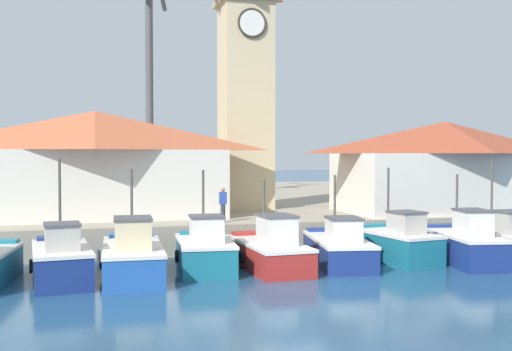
# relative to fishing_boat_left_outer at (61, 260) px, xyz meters

# --- Properties ---
(ground_plane) EXTENTS (300.00, 300.00, 0.00)m
(ground_plane) POSITION_rel_fishing_boat_left_outer_xyz_m (7.83, -2.88, -0.77)
(ground_plane) COLOR navy
(quay_wharf) EXTENTS (120.00, 40.00, 1.37)m
(quay_wharf) POSITION_rel_fishing_boat_left_outer_xyz_m (7.83, 24.00, -0.09)
(quay_wharf) COLOR #9E937F
(quay_wharf) RESTS_ON ground
(fishing_boat_left_outer) EXTENTS (2.37, 4.63, 4.36)m
(fishing_boat_left_outer) POSITION_rel_fishing_boat_left_outer_xyz_m (0.00, 0.00, 0.00)
(fishing_boat_left_outer) COLOR navy
(fishing_boat_left_outer) RESTS_ON ground
(fishing_boat_left_inner) EXTENTS (2.32, 5.33, 3.98)m
(fishing_boat_left_inner) POSITION_rel_fishing_boat_left_outer_xyz_m (2.48, 0.01, 0.01)
(fishing_boat_left_inner) COLOR #2356A8
(fishing_boat_left_inner) RESTS_ON ground
(fishing_boat_mid_left) EXTENTS (2.36, 4.37, 3.91)m
(fishing_boat_mid_left) POSITION_rel_fishing_boat_left_outer_xyz_m (5.29, 0.74, -0.01)
(fishing_boat_mid_left) COLOR #196B7F
(fishing_boat_mid_left) RESTS_ON ground
(fishing_boat_center) EXTENTS (2.34, 5.15, 3.50)m
(fishing_boat_center) POSITION_rel_fishing_boat_left_outer_xyz_m (7.82, 0.35, -0.04)
(fishing_boat_center) COLOR #AD2823
(fishing_boat_center) RESTS_ON ground
(fishing_boat_mid_right) EXTENTS (2.84, 5.44, 3.66)m
(fishing_boat_mid_right) POSITION_rel_fishing_boat_left_outer_xyz_m (10.83, 0.57, -0.08)
(fishing_boat_mid_right) COLOR navy
(fishing_boat_mid_right) RESTS_ON ground
(fishing_boat_right_inner) EXTENTS (2.54, 4.47, 3.96)m
(fishing_boat_right_inner) POSITION_rel_fishing_boat_left_outer_xyz_m (13.49, 0.65, 0.00)
(fishing_boat_right_inner) COLOR #196B7F
(fishing_boat_right_inner) RESTS_ON ground
(fishing_boat_right_outer) EXTENTS (2.56, 5.13, 3.69)m
(fishing_boat_right_outer) POSITION_rel_fishing_boat_left_outer_xyz_m (16.02, -0.46, 0.02)
(fishing_boat_right_outer) COLOR navy
(fishing_boat_right_outer) RESTS_ON ground
(fishing_boat_far_right) EXTENTS (2.39, 4.19, 4.31)m
(fishing_boat_far_right) POSITION_rel_fishing_boat_left_outer_xyz_m (18.12, -0.00, -0.02)
(fishing_boat_far_right) COLOR #2356A8
(fishing_boat_far_right) RESTS_ON ground
(clock_tower) EXTENTS (3.30, 3.30, 16.22)m
(clock_tower) POSITION_rel_fishing_boat_left_outer_xyz_m (9.73, 11.89, 8.33)
(clock_tower) COLOR beige
(clock_tower) RESTS_ON quay_wharf
(warehouse_left) EXTENTS (13.07, 6.35, 5.36)m
(warehouse_left) POSITION_rel_fishing_boat_left_outer_xyz_m (1.20, 9.25, 3.34)
(warehouse_left) COLOR silver
(warehouse_left) RESTS_ON quay_wharf
(warehouse_right) EXTENTS (11.84, 6.22, 4.99)m
(warehouse_right) POSITION_rel_fishing_boat_left_outer_xyz_m (20.03, 7.25, 3.15)
(warehouse_right) COLOR silver
(warehouse_right) RESTS_ON quay_wharf
(port_crane_far) EXTENTS (3.07, 8.40, 18.91)m
(port_crane_far) POSITION_rel_fishing_boat_left_outer_xyz_m (5.06, 21.59, 7.56)
(port_crane_far) COLOR #353539
(port_crane_far) RESTS_ON quay_wharf
(dock_worker_near_tower) EXTENTS (0.34, 0.22, 1.62)m
(dock_worker_near_tower) POSITION_rel_fishing_boat_left_outer_xyz_m (15.61, 5.89, 1.44)
(dock_worker_near_tower) COLOR #33333D
(dock_worker_near_tower) RESTS_ON quay_wharf
(dock_worker_along_quay) EXTENTS (0.34, 0.22, 1.62)m
(dock_worker_along_quay) POSITION_rel_fishing_boat_left_outer_xyz_m (6.91, 4.96, 1.44)
(dock_worker_along_quay) COLOR #33333D
(dock_worker_along_quay) RESTS_ON quay_wharf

